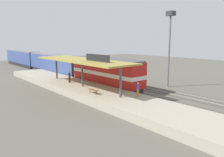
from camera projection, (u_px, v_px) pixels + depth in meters
The scene contains 12 objects.
ground_plane at pixel (117, 86), 35.29m from camera, with size 120.00×120.00×0.00m, color #5B564C.
track_near at pixel (108, 88), 34.01m from camera, with size 3.20×110.00×0.16m.
track_far at pixel (128, 84), 36.94m from camera, with size 3.20×110.00×0.16m.
platform at pixel (83, 89), 31.00m from camera, with size 6.00×44.00×0.90m, color #A89E89.
station_canopy at pixel (82, 61), 30.22m from camera, with size 5.20×18.00×4.70m.
platform_bench at pixel (93, 90), 26.55m from camera, with size 0.44×1.70×0.50m.
locomotive at pixel (105, 72), 33.96m from camera, with size 2.93×14.43×4.44m.
passenger_carriage_front at pixel (54, 63), 47.48m from camera, with size 2.90×20.00×4.24m.
passenger_carriage_rear at pixel (22, 58), 63.08m from camera, with size 2.90×20.00×4.24m.
light_mast at pixel (170, 33), 33.28m from camera, with size 1.10×1.10×11.70m.
person_waiting at pixel (69, 76), 33.40m from camera, with size 0.34×0.34×1.71m.
person_walking at pixel (138, 89), 24.91m from camera, with size 0.34×0.34×1.71m.
Camera 1 is at (-21.00, -25.77, 7.39)m, focal length 34.76 mm.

